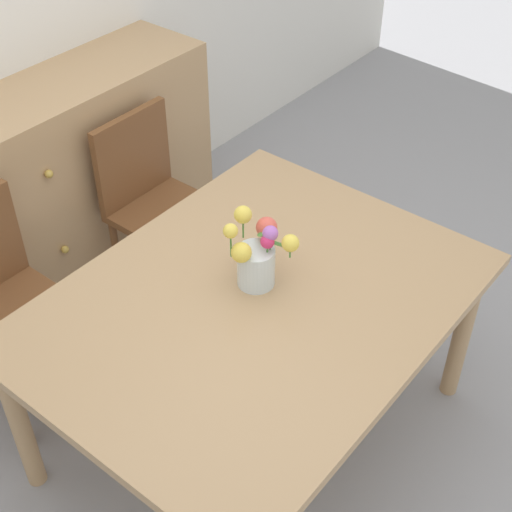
% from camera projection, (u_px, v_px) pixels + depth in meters
% --- Properties ---
extents(ground_plane, '(12.00, 12.00, 0.00)m').
position_uv_depth(ground_plane, '(255.00, 431.00, 2.98)').
color(ground_plane, '#939399').
extents(dining_table, '(1.54, 1.18, 0.74)m').
position_uv_depth(dining_table, '(254.00, 315.00, 2.56)').
color(dining_table, tan).
rests_on(dining_table, ground_plane).
extents(chair_right, '(0.42, 0.42, 0.90)m').
position_uv_depth(chair_right, '(153.00, 196.00, 3.35)').
color(chair_right, brown).
rests_on(chair_right, ground_plane).
extents(dresser, '(1.40, 0.47, 1.00)m').
position_uv_depth(dresser, '(78.00, 179.00, 3.49)').
color(dresser, tan).
rests_on(dresser, ground_plane).
extents(flower_vase, '(0.22, 0.25, 0.27)m').
position_uv_depth(flower_vase, '(258.00, 253.00, 2.50)').
color(flower_vase, silver).
rests_on(flower_vase, dining_table).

